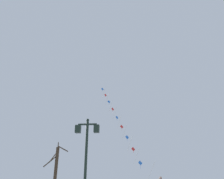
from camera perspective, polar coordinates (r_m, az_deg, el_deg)
name	(u,v)px	position (r m, az deg, el deg)	size (l,w,h in m)	color
twin_lantern_lamp_post	(87,144)	(11.60, -6.75, -14.24)	(1.28, 0.28, 4.49)	#1E2D23
kite_train	(120,123)	(26.17, 2.04, -8.80)	(6.33, 10.47, 14.59)	brown
bare_tree	(56,171)	(19.74, -14.71, -20.03)	(1.94, 1.71, 4.53)	#423323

